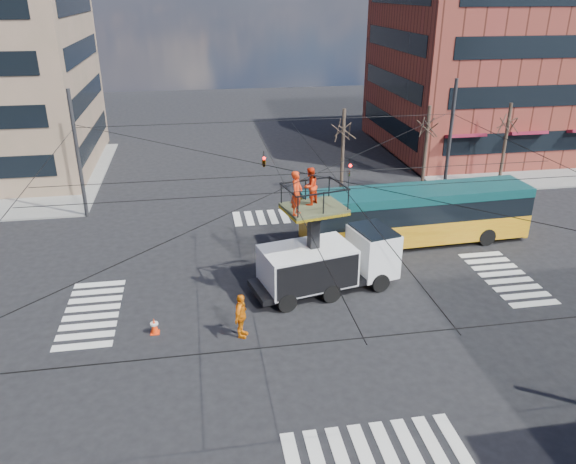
# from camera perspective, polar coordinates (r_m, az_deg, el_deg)

# --- Properties ---
(ground) EXTENTS (120.00, 120.00, 0.00)m
(ground) POSITION_cam_1_polar(r_m,az_deg,el_deg) (26.82, 2.29, -6.29)
(ground) COLOR black
(ground) RESTS_ON ground
(sidewalk_ne) EXTENTS (18.00, 18.00, 0.12)m
(sidewalk_ne) POSITION_cam_1_polar(r_m,az_deg,el_deg) (52.56, 20.52, 7.40)
(sidewalk_ne) COLOR slate
(sidewalk_ne) RESTS_ON ground
(crosswalks) EXTENTS (22.40, 22.40, 0.02)m
(crosswalks) POSITION_cam_1_polar(r_m,az_deg,el_deg) (26.81, 2.29, -6.27)
(crosswalks) COLOR silver
(crosswalks) RESTS_ON ground
(building_ne) EXTENTS (20.06, 16.06, 14.00)m
(building_ne) POSITION_cam_1_polar(r_m,az_deg,el_deg) (54.29, 20.97, 15.35)
(building_ne) COLOR brown
(building_ne) RESTS_ON ground
(overhead_network) EXTENTS (24.24, 24.24, 8.00)m
(overhead_network) POSITION_cam_1_polar(r_m,az_deg,el_deg) (25.32, 2.10, 2.60)
(overhead_network) COLOR #2D2D30
(overhead_network) RESTS_ON ground
(tree_a) EXTENTS (2.00, 2.00, 6.00)m
(tree_a) POSITION_cam_1_polar(r_m,az_deg,el_deg) (38.58, 5.66, 10.37)
(tree_a) COLOR #382B21
(tree_a) RESTS_ON ground
(tree_b) EXTENTS (2.00, 2.00, 6.00)m
(tree_b) POSITION_cam_1_polar(r_m,az_deg,el_deg) (40.54, 14.02, 10.44)
(tree_b) COLOR #382B21
(tree_b) RESTS_ON ground
(tree_c) EXTENTS (2.00, 2.00, 6.00)m
(tree_c) POSITION_cam_1_polar(r_m,az_deg,el_deg) (43.25, 21.47, 10.31)
(tree_c) COLOR #382B21
(tree_c) RESTS_ON ground
(utility_truck) EXTENTS (7.33, 3.86, 6.29)m
(utility_truck) POSITION_cam_1_polar(r_m,az_deg,el_deg) (26.39, 4.14, -1.87)
(utility_truck) COLOR black
(utility_truck) RESTS_ON ground
(city_bus) EXTENTS (13.00, 3.21, 3.20)m
(city_bus) POSITION_cam_1_polar(r_m,az_deg,el_deg) (32.15, 12.84, 1.76)
(city_bus) COLOR orange
(city_bus) RESTS_ON ground
(traffic_cone) EXTENTS (0.36, 0.36, 0.70)m
(traffic_cone) POSITION_cam_1_polar(r_m,az_deg,el_deg) (24.45, -13.42, -9.25)
(traffic_cone) COLOR #FF340A
(traffic_cone) RESTS_ON ground
(worker_ground) EXTENTS (0.91, 1.25, 1.97)m
(worker_ground) POSITION_cam_1_polar(r_m,az_deg,el_deg) (23.33, -4.80, -8.50)
(worker_ground) COLOR orange
(worker_ground) RESTS_ON ground
(flagger) EXTENTS (0.90, 1.20, 1.65)m
(flagger) POSITION_cam_1_polar(r_m,az_deg,el_deg) (27.97, 7.54, -3.24)
(flagger) COLOR orange
(flagger) RESTS_ON ground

